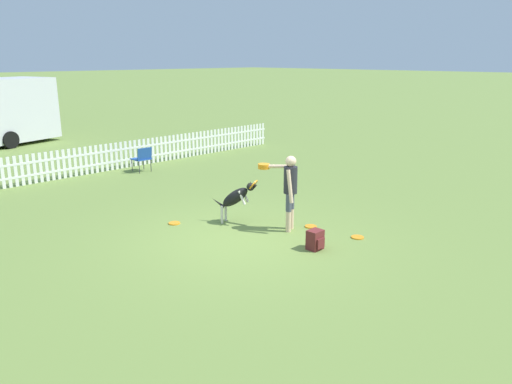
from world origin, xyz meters
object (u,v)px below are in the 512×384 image
at_px(frisbee_near_handler, 174,223).
at_px(folding_chair_center, 143,157).
at_px(backpack_on_grass, 315,240).
at_px(equipment_trailer, 1,110).
at_px(frisbee_near_dog, 357,237).
at_px(leaping_dog, 236,197).
at_px(handler_person, 288,184).
at_px(frisbee_midfield, 311,226).

xyz_separation_m(frisbee_near_handler, folding_chair_center, (2.35, 4.84, 0.46)).
relative_size(backpack_on_grass, equipment_trailer, 0.08).
xyz_separation_m(frisbee_near_dog, folding_chair_center, (0.29, 8.17, 0.46)).
height_order(leaping_dog, backpack_on_grass, leaping_dog).
height_order(folding_chair_center, equipment_trailer, equipment_trailer).
bearing_deg(leaping_dog, frisbee_near_dog, 90.89).
bearing_deg(handler_person, leaping_dog, 90.84).
relative_size(leaping_dog, equipment_trailer, 0.22).
distance_m(frisbee_near_handler, equipment_trailer, 13.44).
height_order(leaping_dog, folding_chair_center, leaping_dog).
height_order(frisbee_near_dog, equipment_trailer, equipment_trailer).
bearing_deg(equipment_trailer, leaping_dog, -106.24).
relative_size(handler_person, folding_chair_center, 2.01).
bearing_deg(handler_person, frisbee_near_handler, 101.93).
height_order(frisbee_near_handler, backpack_on_grass, backpack_on_grass).
distance_m(frisbee_midfield, folding_chair_center, 7.11).
distance_m(handler_person, equipment_trailer, 15.32).
bearing_deg(folding_chair_center, backpack_on_grass, 80.78).
xyz_separation_m(handler_person, frisbee_near_handler, (-1.45, 2.00, -0.98)).
xyz_separation_m(handler_person, folding_chair_center, (0.90, 6.83, -0.53)).
height_order(leaping_dog, frisbee_midfield, leaping_dog).
height_order(frisbee_midfield, backpack_on_grass, backpack_on_grass).
bearing_deg(frisbee_near_dog, folding_chair_center, 88.00).
relative_size(frisbee_near_handler, equipment_trailer, 0.05).
bearing_deg(frisbee_midfield, equipment_trailer, 92.75).
bearing_deg(equipment_trailer, frisbee_near_handler, -110.43).
distance_m(folding_chair_center, equipment_trailer, 8.61).
relative_size(frisbee_near_dog, backpack_on_grass, 0.67).
bearing_deg(frisbee_near_handler, leaping_dog, -44.73).
relative_size(leaping_dog, frisbee_near_dog, 4.15).
distance_m(handler_person, frisbee_near_handler, 2.65).
xyz_separation_m(frisbee_near_handler, frisbee_midfield, (1.92, -2.25, 0.00)).
bearing_deg(backpack_on_grass, frisbee_midfield, 42.31).
relative_size(frisbee_near_dog, folding_chair_center, 0.32).
xyz_separation_m(frisbee_midfield, backpack_on_grass, (-0.95, -0.86, 0.17)).
distance_m(backpack_on_grass, equipment_trailer, 16.47).
bearing_deg(folding_chair_center, frisbee_near_handler, 64.69).
height_order(frisbee_near_handler, equipment_trailer, equipment_trailer).
bearing_deg(frisbee_near_dog, handler_person, 114.92).
bearing_deg(handler_person, frisbee_midfield, -51.69).
bearing_deg(leaping_dog, equipment_trailer, -114.83).
bearing_deg(handler_person, folding_chair_center, 58.47).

